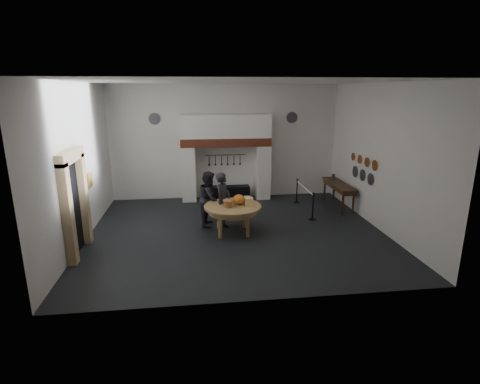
{
  "coord_description": "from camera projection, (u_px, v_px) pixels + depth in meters",
  "views": [
    {
      "loc": [
        -1.26,
        -10.87,
        4.29
      ],
      "look_at": [
        0.07,
        -0.27,
        1.35
      ],
      "focal_mm": 28.0,
      "sensor_mm": 36.0,
      "label": 1
    }
  ],
  "objects": [
    {
      "name": "wall_back",
      "position": [
        225.0,
        142.0,
        14.92
      ],
      "size": [
        9.0,
        0.02,
        4.5
      ],
      "primitive_type": "cube",
      "color": "silver",
      "rests_on": "floor"
    },
    {
      "name": "door_jamb_far",
      "position": [
        84.0,
        199.0,
        10.53
      ],
      "size": [
        0.22,
        0.3,
        2.6
      ],
      "primitive_type": "cube",
      "color": "tan",
      "rests_on": "floor"
    },
    {
      "name": "wall_left",
      "position": [
        78.0,
        164.0,
        10.56
      ],
      "size": [
        0.02,
        8.0,
        4.5
      ],
      "primitive_type": "cube",
      "color": "silver",
      "rests_on": "floor"
    },
    {
      "name": "iron_range",
      "position": [
        226.0,
        192.0,
        15.18
      ],
      "size": [
        1.9,
        0.45,
        0.5
      ],
      "primitive_type": "cube",
      "color": "black",
      "rests_on": "floor"
    },
    {
      "name": "copper_pan_d",
      "position": [
        353.0,
        157.0,
        13.48
      ],
      "size": [
        0.03,
        0.28,
        0.28
      ],
      "primitive_type": "cylinder",
      "rotation": [
        0.0,
        1.57,
        0.0
      ],
      "color": "#C6662D",
      "rests_on": "wall_right"
    },
    {
      "name": "chimney_pier_right",
      "position": [
        262.0,
        172.0,
        15.08
      ],
      "size": [
        0.55,
        0.7,
        2.15
      ],
      "primitive_type": "cube",
      "color": "silver",
      "rests_on": "floor"
    },
    {
      "name": "floor",
      "position": [
        237.0,
        231.0,
        11.69
      ],
      "size": [
        9.0,
        8.0,
        0.02
      ],
      "primitive_type": "cube",
      "color": "black",
      "rests_on": "ground"
    },
    {
      "name": "pewter_plate_back_right",
      "position": [
        292.0,
        118.0,
        14.96
      ],
      "size": [
        0.44,
        0.03,
        0.44
      ],
      "primitive_type": "cylinder",
      "rotation": [
        1.57,
        0.0,
        0.0
      ],
      "color": "#4C4C51",
      "rests_on": "wall_back"
    },
    {
      "name": "wall_right",
      "position": [
        380.0,
        157.0,
        11.64
      ],
      "size": [
        0.02,
        8.0,
        4.5
      ],
      "primitive_type": "cube",
      "color": "silver",
      "rests_on": "floor"
    },
    {
      "name": "pumpkin",
      "position": [
        239.0,
        199.0,
        11.45
      ],
      "size": [
        0.36,
        0.36,
        0.31
      ],
      "primitive_type": "ellipsoid",
      "color": "orange",
      "rests_on": "work_table"
    },
    {
      "name": "pewter_plate_right",
      "position": [
        355.0,
        172.0,
        13.37
      ],
      "size": [
        0.03,
        0.4,
        0.4
      ],
      "primitive_type": "cylinder",
      "rotation": [
        0.0,
        1.57,
        0.0
      ],
      "color": "#4C4C51",
      "rests_on": "wall_right"
    },
    {
      "name": "visitor_near",
      "position": [
        223.0,
        201.0,
        11.71
      ],
      "size": [
        0.72,
        0.79,
        1.82
      ],
      "primitive_type": "imported",
      "rotation": [
        0.0,
        0.0,
        1.01
      ],
      "color": "#222227",
      "rests_on": "floor"
    },
    {
      "name": "cheese_block_small",
      "position": [
        247.0,
        200.0,
        11.64
      ],
      "size": [
        0.18,
        0.18,
        0.2
      ],
      "primitive_type": "cube",
      "color": "#D0C67C",
      "rests_on": "work_table"
    },
    {
      "name": "side_table",
      "position": [
        339.0,
        184.0,
        13.97
      ],
      "size": [
        0.55,
        2.2,
        0.06
      ],
      "primitive_type": "cube",
      "color": "#3C2616",
      "rests_on": "floor"
    },
    {
      "name": "door_recess",
      "position": [
        73.0,
        209.0,
        9.87
      ],
      "size": [
        0.04,
        1.1,
        2.5
      ],
      "primitive_type": "cube",
      "color": "black",
      "rests_on": "floor"
    },
    {
      "name": "barrier_post_far",
      "position": [
        297.0,
        191.0,
        14.56
      ],
      "size": [
        0.05,
        0.05,
        0.9
      ],
      "primitive_type": "cylinder",
      "color": "black",
      "rests_on": "floor"
    },
    {
      "name": "barrier_rope",
      "position": [
        305.0,
        188.0,
        13.5
      ],
      "size": [
        0.04,
        2.0,
        0.04
      ],
      "primitive_type": "cylinder",
      "rotation": [
        1.57,
        0.0,
        0.0
      ],
      "color": "white",
      "rests_on": "barrier_post_near"
    },
    {
      "name": "copper_pan_a",
      "position": [
        375.0,
        165.0,
        11.9
      ],
      "size": [
        0.03,
        0.34,
        0.34
      ],
      "primitive_type": "cylinder",
      "rotation": [
        0.0,
        1.57,
        0.0
      ],
      "color": "#C6662D",
      "rests_on": "wall_right"
    },
    {
      "name": "visitor_far",
      "position": [
        210.0,
        198.0,
        12.05
      ],
      "size": [
        0.84,
        0.98,
        1.78
      ],
      "primitive_type": "imported",
      "rotation": [
        0.0,
        0.0,
        1.37
      ],
      "color": "#222127",
      "rests_on": "floor"
    },
    {
      "name": "cheese_block_big",
      "position": [
        249.0,
        202.0,
        11.35
      ],
      "size": [
        0.22,
        0.22,
        0.24
      ],
      "primitive_type": "cube",
      "color": "#FFE498",
      "rests_on": "work_table"
    },
    {
      "name": "door_lintel",
      "position": [
        70.0,
        156.0,
        9.51
      ],
      "size": [
        0.22,
        1.7,
        0.3
      ],
      "primitive_type": "cube",
      "color": "tan",
      "rests_on": "door_jamb_near"
    },
    {
      "name": "door_jamb_near",
      "position": [
        68.0,
        215.0,
        9.19
      ],
      "size": [
        0.22,
        0.3,
        2.6
      ],
      "primitive_type": "cube",
      "color": "tan",
      "rests_on": "floor"
    },
    {
      "name": "pewter_jug",
      "position": [
        333.0,
        177.0,
        14.51
      ],
      "size": [
        0.12,
        0.12,
        0.22
      ],
      "primitive_type": "cylinder",
      "color": "#46464A",
      "rests_on": "side_table"
    },
    {
      "name": "barrier_post_near",
      "position": [
        313.0,
        207.0,
        12.65
      ],
      "size": [
        0.05,
        0.05,
        0.9
      ],
      "primitive_type": "cylinder",
      "color": "black",
      "rests_on": "floor"
    },
    {
      "name": "pewter_plate_left",
      "position": [
        370.0,
        179.0,
        12.22
      ],
      "size": [
        0.03,
        0.4,
        0.4
      ],
      "primitive_type": "cylinder",
      "rotation": [
        0.0,
        1.57,
        0.0
      ],
      "color": "#4C4C51",
      "rests_on": "wall_right"
    },
    {
      "name": "pewter_plate_back_left",
      "position": [
        155.0,
        119.0,
        14.31
      ],
      "size": [
        0.44,
        0.03,
        0.44
      ],
      "primitive_type": "cylinder",
      "rotation": [
        1.57,
        0.0,
        0.0
      ],
      "color": "#4C4C51",
      "rests_on": "wall_back"
    },
    {
      "name": "wall_plaque",
      "position": [
        90.0,
        180.0,
        11.5
      ],
      "size": [
        0.05,
        0.34,
        0.44
      ],
      "primitive_type": "cube",
      "color": "gold",
      "rests_on": "wall_left"
    },
    {
      "name": "wall_front",
      "position": [
        260.0,
        198.0,
        7.27
      ],
      "size": [
        9.0,
        0.02,
        4.5
      ],
      "primitive_type": "cube",
      "color": "silver",
      "rests_on": "floor"
    },
    {
      "name": "ceiling",
      "position": [
        236.0,
        82.0,
        10.5
      ],
      "size": [
        9.0,
        8.0,
        0.02
      ],
      "primitive_type": "cube",
      "color": "silver",
      "rests_on": "wall_back"
    },
    {
      "name": "hearth_brick_band",
      "position": [
        226.0,
        142.0,
        14.57
      ],
      "size": [
        3.5,
        0.72,
        0.32
      ],
      "primitive_type": "cube",
      "color": "#9E442B",
      "rests_on": "chimney_pier_left"
    },
    {
      "name": "chimney_hood",
      "position": [
        226.0,
        126.0,
        14.41
      ],
      "size": [
        3.5,
        0.7,
        0.9
      ],
      "primitive_type": "cube",
      "color": "silver",
      "rests_on": "hearth_brick_band"
    },
    {
      "name": "chimney_pier_left",
      "position": [
        189.0,
        174.0,
        14.72
      ],
      "size": [
        0.55,
        0.7,
        2.15
      ],
      "primitive_type": "cube",
      "color": "silver",
      "rests_on": "floor"
    },
    {
      "name": "work_table",
      "position": [
        233.0,
        207.0,
        11.38
      ],
      "size": [
        2.12,
        2.12,
        0.07
      ],
      "primitive_type": "cylinder",
      "rotation": [
        0.0,
        0.0,
        -0.25
      ],
      "color": "tan",
      "rests_on": "floor"
    },
    {
      "name": "copper_pan_c",
      "position": [
        360.0,
        159.0,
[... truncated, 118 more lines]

